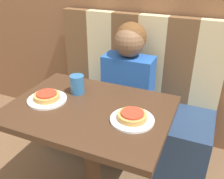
# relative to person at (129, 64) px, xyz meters

# --- Properties ---
(booth_seat) EXTENTS (1.32, 0.54, 0.43)m
(booth_seat) POSITION_rel_person_xyz_m (0.00, -0.01, -0.56)
(booth_seat) COLOR navy
(booth_seat) RESTS_ON ground_plane
(booth_backrest) EXTENTS (1.32, 0.08, 0.66)m
(booth_backrest) POSITION_rel_person_xyz_m (0.00, 0.22, -0.01)
(booth_backrest) COLOR brown
(booth_backrest) RESTS_ON booth_seat
(dining_table) EXTENTS (0.87, 0.64, 0.75)m
(dining_table) POSITION_rel_person_xyz_m (0.00, -0.62, -0.14)
(dining_table) COLOR #422B1C
(dining_table) RESTS_ON ground_plane
(person) EXTENTS (0.37, 0.25, 0.65)m
(person) POSITION_rel_person_xyz_m (0.00, 0.00, 0.00)
(person) COLOR #2356B2
(person) RESTS_ON booth_seat
(plate_left) EXTENTS (0.22, 0.22, 0.01)m
(plate_left) POSITION_rel_person_xyz_m (-0.25, -0.65, -0.02)
(plate_left) COLOR white
(plate_left) RESTS_ON dining_table
(plate_right) EXTENTS (0.22, 0.22, 0.01)m
(plate_right) POSITION_rel_person_xyz_m (0.25, -0.65, -0.02)
(plate_right) COLOR white
(plate_right) RESTS_ON dining_table
(pizza_left) EXTENTS (0.14, 0.14, 0.04)m
(pizza_left) POSITION_rel_person_xyz_m (-0.25, -0.65, 0.00)
(pizza_left) COLOR #C68E47
(pizza_left) RESTS_ON plate_left
(pizza_right) EXTENTS (0.14, 0.14, 0.04)m
(pizza_right) POSITION_rel_person_xyz_m (0.25, -0.65, 0.00)
(pizza_right) COLOR #C68E47
(pizza_right) RESTS_ON plate_right
(drinking_cup) EXTENTS (0.08, 0.08, 0.11)m
(drinking_cup) POSITION_rel_person_xyz_m (-0.14, -0.50, 0.03)
(drinking_cup) COLOR #2D669E
(drinking_cup) RESTS_ON dining_table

